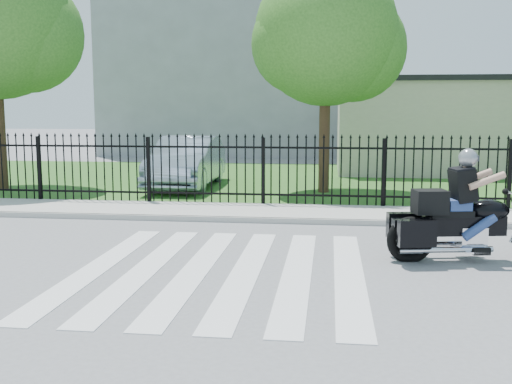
# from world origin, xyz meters

# --- Properties ---
(ground) EXTENTS (120.00, 120.00, 0.00)m
(ground) POSITION_xyz_m (0.00, 0.00, 0.00)
(ground) COLOR slate
(ground) RESTS_ON ground
(crosswalk) EXTENTS (5.00, 5.50, 0.01)m
(crosswalk) POSITION_xyz_m (0.00, 0.00, 0.01)
(crosswalk) COLOR silver
(crosswalk) RESTS_ON ground
(sidewalk) EXTENTS (40.00, 2.00, 0.12)m
(sidewalk) POSITION_xyz_m (0.00, 5.00, 0.06)
(sidewalk) COLOR #ADAAA3
(sidewalk) RESTS_ON ground
(curb) EXTENTS (40.00, 0.12, 0.12)m
(curb) POSITION_xyz_m (0.00, 4.00, 0.06)
(curb) COLOR #ADAAA3
(curb) RESTS_ON ground
(grass_strip) EXTENTS (40.00, 12.00, 0.02)m
(grass_strip) POSITION_xyz_m (0.00, 12.00, 0.01)
(grass_strip) COLOR #2B6020
(grass_strip) RESTS_ON ground
(iron_fence) EXTENTS (26.00, 0.04, 1.80)m
(iron_fence) POSITION_xyz_m (0.00, 6.00, 0.90)
(iron_fence) COLOR black
(iron_fence) RESTS_ON ground
(tree_mid) EXTENTS (4.20, 4.20, 6.78)m
(tree_mid) POSITION_xyz_m (1.50, 9.00, 4.67)
(tree_mid) COLOR #382316
(tree_mid) RESTS_ON ground
(building_low) EXTENTS (10.00, 6.00, 3.50)m
(building_low) POSITION_xyz_m (7.00, 16.00, 1.75)
(building_low) COLOR beige
(building_low) RESTS_ON ground
(building_low_roof) EXTENTS (10.20, 6.20, 0.20)m
(building_low_roof) POSITION_xyz_m (7.00, 16.00, 3.60)
(building_low_roof) COLOR black
(building_low_roof) RESTS_ON building_low
(building_tall) EXTENTS (15.00, 10.00, 12.00)m
(building_tall) POSITION_xyz_m (-3.00, 26.00, 6.00)
(building_tall) COLOR #989AA1
(building_tall) RESTS_ON ground
(motorcycle_rider) EXTENTS (2.89, 1.27, 1.92)m
(motorcycle_rider) POSITION_xyz_m (3.99, 1.15, 0.79)
(motorcycle_rider) COLOR black
(motorcycle_rider) RESTS_ON ground
(parked_car) EXTENTS (1.78, 4.94, 1.62)m
(parked_car) POSITION_xyz_m (-2.86, 9.60, 0.83)
(parked_car) COLOR #9BACC3
(parked_car) RESTS_ON grass_strip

